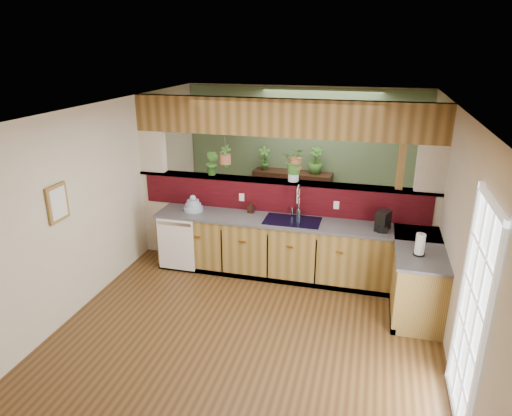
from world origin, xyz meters
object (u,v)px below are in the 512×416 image
(paper_towel, at_px, (420,245))
(shelving_console, at_px, (292,197))
(soap_dispenser, at_px, (251,207))
(faucet, at_px, (298,200))
(coffee_maker, at_px, (383,222))
(dish_stack, at_px, (193,206))
(glass_jar, at_px, (294,170))

(paper_towel, distance_m, shelving_console, 3.72)
(soap_dispenser, distance_m, paper_towel, 2.54)
(faucet, relative_size, shelving_console, 0.34)
(faucet, height_order, shelving_console, faucet)
(faucet, bearing_deg, paper_towel, -28.23)
(faucet, xyz_separation_m, coffee_maker, (1.22, -0.19, -0.15))
(faucet, height_order, soap_dispenser, faucet)
(faucet, bearing_deg, dish_stack, -175.52)
(glass_jar, xyz_separation_m, shelving_console, (-0.35, 1.90, -1.07))
(soap_dispenser, bearing_deg, dish_stack, -170.69)
(coffee_maker, relative_size, glass_jar, 0.78)
(shelving_console, bearing_deg, soap_dispenser, -92.54)
(dish_stack, bearing_deg, paper_towel, -13.14)
(soap_dispenser, height_order, coffee_maker, coffee_maker)
(dish_stack, relative_size, glass_jar, 0.83)
(faucet, relative_size, dish_stack, 1.75)
(coffee_maker, distance_m, glass_jar, 1.50)
(dish_stack, height_order, soap_dispenser, dish_stack)
(faucet, xyz_separation_m, soap_dispenser, (-0.72, 0.02, -0.19))
(paper_towel, bearing_deg, shelving_console, 125.10)
(dish_stack, bearing_deg, shelving_console, 63.09)
(coffee_maker, relative_size, shelving_console, 0.18)
(soap_dispenser, bearing_deg, glass_jar, 18.74)
(coffee_maker, relative_size, paper_towel, 0.93)
(paper_towel, bearing_deg, dish_stack, 166.86)
(paper_towel, xyz_separation_m, shelving_console, (-2.12, 3.01, -0.53))
(soap_dispenser, relative_size, coffee_maker, 0.65)
(soap_dispenser, xyz_separation_m, glass_jar, (0.61, 0.21, 0.58))
(dish_stack, relative_size, coffee_maker, 1.07)
(faucet, bearing_deg, glass_jar, 118.07)
(soap_dispenser, distance_m, shelving_console, 2.18)
(shelving_console, bearing_deg, glass_jar, -75.20)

